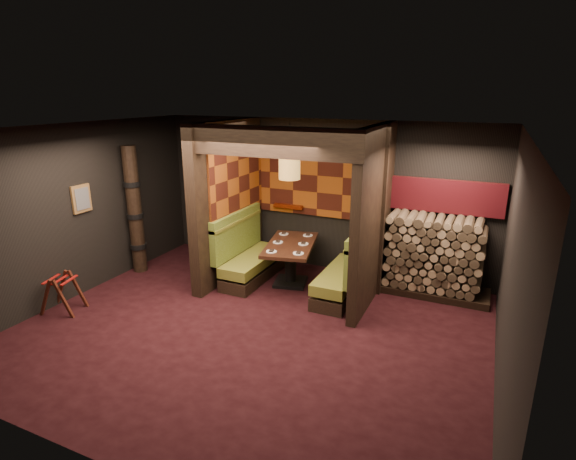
{
  "coord_description": "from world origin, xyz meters",
  "views": [
    {
      "loc": [
        2.9,
        -5.08,
        3.31
      ],
      "look_at": [
        0.0,
        1.3,
        1.15
      ],
      "focal_mm": 28.0,
      "sensor_mm": 36.0,
      "label": 1
    }
  ],
  "objects_px": {
    "pendant_lamp": "(290,166)",
    "totem_column": "(135,211)",
    "booth_bench_right": "(347,274)",
    "dining_table": "(291,256)",
    "firewood_stack": "(439,257)",
    "luggage_rack": "(62,292)",
    "booth_bench_left": "(248,257)"
  },
  "relations": [
    {
      "from": "booth_bench_left",
      "to": "dining_table",
      "type": "bearing_deg",
      "value": 5.4
    },
    {
      "from": "pendant_lamp",
      "to": "firewood_stack",
      "type": "height_order",
      "value": "pendant_lamp"
    },
    {
      "from": "dining_table",
      "to": "luggage_rack",
      "type": "distance_m",
      "value": 3.74
    },
    {
      "from": "pendant_lamp",
      "to": "totem_column",
      "type": "bearing_deg",
      "value": -168.76
    },
    {
      "from": "booth_bench_right",
      "to": "firewood_stack",
      "type": "relative_size",
      "value": 0.92
    },
    {
      "from": "dining_table",
      "to": "totem_column",
      "type": "height_order",
      "value": "totem_column"
    },
    {
      "from": "booth_bench_left",
      "to": "dining_table",
      "type": "relative_size",
      "value": 1.01
    },
    {
      "from": "booth_bench_left",
      "to": "luggage_rack",
      "type": "distance_m",
      "value": 3.1
    },
    {
      "from": "dining_table",
      "to": "booth_bench_left",
      "type": "bearing_deg",
      "value": -174.6
    },
    {
      "from": "dining_table",
      "to": "pendant_lamp",
      "type": "bearing_deg",
      "value": -90.0
    },
    {
      "from": "luggage_rack",
      "to": "pendant_lamp",
      "type": "bearing_deg",
      "value": 40.18
    },
    {
      "from": "pendant_lamp",
      "to": "booth_bench_left",
      "type": "bearing_deg",
      "value": -178.09
    },
    {
      "from": "booth_bench_right",
      "to": "dining_table",
      "type": "relative_size",
      "value": 1.01
    },
    {
      "from": "booth_bench_right",
      "to": "dining_table",
      "type": "xyz_separation_m",
      "value": [
        -1.08,
        0.08,
        0.13
      ]
    },
    {
      "from": "booth_bench_right",
      "to": "dining_table",
      "type": "bearing_deg",
      "value": 175.89
    },
    {
      "from": "booth_bench_right",
      "to": "firewood_stack",
      "type": "xyz_separation_m",
      "value": [
        1.35,
        0.7,
        0.28
      ]
    },
    {
      "from": "pendant_lamp",
      "to": "totem_column",
      "type": "relative_size",
      "value": 0.39
    },
    {
      "from": "dining_table",
      "to": "firewood_stack",
      "type": "relative_size",
      "value": 0.92
    },
    {
      "from": "booth_bench_right",
      "to": "firewood_stack",
      "type": "height_order",
      "value": "firewood_stack"
    },
    {
      "from": "dining_table",
      "to": "totem_column",
      "type": "relative_size",
      "value": 0.66
    },
    {
      "from": "booth_bench_right",
      "to": "totem_column",
      "type": "bearing_deg",
      "value": -172.14
    },
    {
      "from": "booth_bench_left",
      "to": "firewood_stack",
      "type": "bearing_deg",
      "value": 12.17
    },
    {
      "from": "totem_column",
      "to": "booth_bench_left",
      "type": "bearing_deg",
      "value": 14.75
    },
    {
      "from": "totem_column",
      "to": "luggage_rack",
      "type": "bearing_deg",
      "value": -87.47
    },
    {
      "from": "booth_bench_left",
      "to": "booth_bench_right",
      "type": "xyz_separation_m",
      "value": [
        1.89,
        0.0,
        0.0
      ]
    },
    {
      "from": "luggage_rack",
      "to": "firewood_stack",
      "type": "xyz_separation_m",
      "value": [
        5.26,
        3.06,
        0.36
      ]
    },
    {
      "from": "pendant_lamp",
      "to": "luggage_rack",
      "type": "relative_size",
      "value": 1.36
    },
    {
      "from": "luggage_rack",
      "to": "totem_column",
      "type": "distance_m",
      "value": 2.01
    },
    {
      "from": "booth_bench_right",
      "to": "totem_column",
      "type": "height_order",
      "value": "totem_column"
    },
    {
      "from": "luggage_rack",
      "to": "totem_column",
      "type": "height_order",
      "value": "totem_column"
    },
    {
      "from": "dining_table",
      "to": "totem_column",
      "type": "distance_m",
      "value": 3.04
    },
    {
      "from": "booth_bench_left",
      "to": "luggage_rack",
      "type": "height_order",
      "value": "booth_bench_left"
    }
  ]
}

